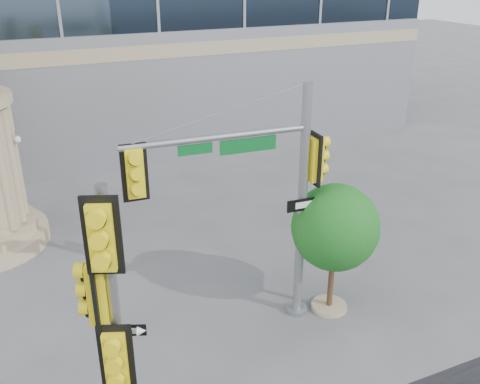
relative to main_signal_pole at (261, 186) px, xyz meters
name	(u,v)px	position (x,y,z in m)	size (l,w,h in m)	color
ground	(258,363)	(-0.74, -1.49, -3.90)	(120.00, 120.00, 0.00)	#545456
main_signal_pole	(261,186)	(0.00, 0.00, 0.00)	(4.87, 0.71, 6.29)	slate
secondary_signal_pole	(109,310)	(-4.17, -2.58, -0.61)	(0.95, 0.92, 5.60)	slate
street_tree	(336,230)	(2.08, -0.27, -1.49)	(2.34, 2.29, 3.65)	tan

